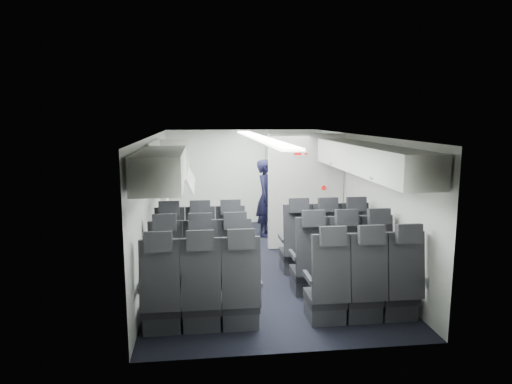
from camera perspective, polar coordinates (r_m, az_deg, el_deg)
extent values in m
cube|color=black|center=(7.82, 0.36, -8.86)|extent=(3.40, 6.00, 0.01)
cube|color=white|center=(7.43, 0.38, 7.12)|extent=(3.40, 6.00, 0.01)
cube|color=silver|center=(10.49, -1.72, 1.92)|extent=(3.40, 0.01, 2.15)
cube|color=silver|center=(4.67, 5.12, -7.75)|extent=(3.40, 0.01, 2.15)
cube|color=silver|center=(7.53, -12.58, -1.32)|extent=(0.01, 6.00, 2.15)
cube|color=silver|center=(7.94, 12.63, -0.76)|extent=(0.01, 6.00, 2.15)
cube|color=white|center=(7.43, 0.38, 6.82)|extent=(0.25, 5.52, 0.03)
cube|color=black|center=(7.26, -10.47, -8.20)|extent=(0.44, 0.46, 0.12)
cube|color=#2D2D33|center=(7.31, -10.43, -9.39)|extent=(0.42, 0.42, 0.22)
cube|color=black|center=(6.93, -10.69, -5.20)|extent=(0.44, 0.20, 0.80)
cube|color=black|center=(6.79, -10.82, -2.03)|extent=(0.30, 0.12, 0.23)
cube|color=#2D2D33|center=(7.17, -12.32, -6.15)|extent=(0.05, 0.40, 0.06)
cube|color=#2D2D33|center=(7.14, -8.78, -6.10)|extent=(0.05, 0.40, 0.06)
cube|color=black|center=(7.25, -6.88, -8.14)|extent=(0.44, 0.46, 0.12)
cube|color=#2D2D33|center=(7.30, -6.86, -9.34)|extent=(0.42, 0.42, 0.22)
cube|color=black|center=(6.91, -6.95, -5.13)|extent=(0.44, 0.20, 0.80)
cube|color=black|center=(6.77, -7.02, -1.96)|extent=(0.30, 0.12, 0.23)
cube|color=#2D2D33|center=(7.14, -8.70, -6.10)|extent=(0.05, 0.40, 0.06)
cube|color=#2D2D33|center=(7.14, -5.15, -6.03)|extent=(0.05, 0.40, 0.06)
cube|color=black|center=(7.26, -3.29, -8.06)|extent=(0.44, 0.46, 0.12)
cube|color=#2D2D33|center=(7.31, -3.28, -9.25)|extent=(0.42, 0.42, 0.22)
cube|color=black|center=(6.92, -3.21, -5.05)|extent=(0.44, 0.20, 0.80)
cube|color=black|center=(6.79, -3.21, -1.88)|extent=(0.30, 0.12, 0.23)
cube|color=#2D2D33|center=(7.14, -5.07, -6.03)|extent=(0.05, 0.40, 0.06)
cube|color=#2D2D33|center=(7.17, -1.53, -5.94)|extent=(0.05, 0.40, 0.06)
cube|color=black|center=(7.39, 4.85, -7.75)|extent=(0.44, 0.46, 0.12)
cube|color=#2D2D33|center=(7.44, 4.83, -8.92)|extent=(0.42, 0.42, 0.22)
cube|color=black|center=(7.07, 5.26, -4.78)|extent=(0.44, 0.20, 0.80)
cube|color=black|center=(6.93, 5.40, -1.67)|extent=(0.30, 0.12, 0.23)
cube|color=#2D2D33|center=(7.25, 3.22, -5.78)|extent=(0.05, 0.40, 0.06)
cube|color=#2D2D33|center=(7.34, 6.62, -5.64)|extent=(0.05, 0.40, 0.06)
cube|color=black|center=(7.50, 8.25, -7.57)|extent=(0.44, 0.46, 0.12)
cube|color=#2D2D33|center=(7.54, 8.22, -8.73)|extent=(0.42, 0.42, 0.22)
cube|color=black|center=(7.17, 8.79, -4.63)|extent=(0.44, 0.20, 0.80)
cube|color=black|center=(7.04, 8.98, -1.57)|extent=(0.30, 0.12, 0.23)
cube|color=#2D2D33|center=(7.34, 6.69, -5.64)|extent=(0.05, 0.40, 0.06)
cube|color=#2D2D33|center=(7.45, 10.00, -5.48)|extent=(0.05, 0.40, 0.06)
cube|color=black|center=(7.62, 11.54, -7.37)|extent=(0.44, 0.46, 0.12)
cube|color=#2D2D33|center=(7.67, 11.50, -8.52)|extent=(0.42, 0.42, 0.22)
cube|color=black|center=(7.31, 12.20, -4.48)|extent=(0.44, 0.20, 0.80)
cube|color=black|center=(7.17, 12.44, -1.47)|extent=(0.30, 0.12, 0.23)
cube|color=#2D2D33|center=(7.46, 10.07, -5.48)|extent=(0.05, 0.40, 0.06)
cube|color=#2D2D33|center=(7.59, 13.26, -5.31)|extent=(0.05, 0.40, 0.06)
cube|color=black|center=(6.41, -10.95, -10.63)|extent=(0.44, 0.46, 0.12)
cube|color=#2D2D33|center=(6.47, -10.90, -11.96)|extent=(0.42, 0.42, 0.22)
cube|color=black|center=(6.06, -11.22, -7.34)|extent=(0.44, 0.20, 0.80)
cube|color=black|center=(5.91, -11.38, -3.76)|extent=(0.30, 0.12, 0.23)
cube|color=#2D2D33|center=(6.31, -13.06, -8.34)|extent=(0.05, 0.40, 0.06)
cube|color=#2D2D33|center=(6.28, -9.03, -8.30)|extent=(0.05, 0.40, 0.06)
cube|color=black|center=(6.39, -6.86, -10.57)|extent=(0.44, 0.46, 0.12)
cube|color=#2D2D33|center=(6.45, -6.83, -11.91)|extent=(0.42, 0.42, 0.22)
cube|color=black|center=(6.04, -6.93, -7.28)|extent=(0.44, 0.20, 0.80)
cube|color=black|center=(5.89, -7.01, -3.69)|extent=(0.30, 0.12, 0.23)
cube|color=#2D2D33|center=(6.28, -8.93, -8.30)|extent=(0.05, 0.40, 0.06)
cube|color=#2D2D33|center=(6.28, -4.88, -8.22)|extent=(0.05, 0.40, 0.06)
cube|color=black|center=(6.41, -2.76, -10.47)|extent=(0.44, 0.46, 0.12)
cube|color=#2D2D33|center=(6.47, -2.75, -11.80)|extent=(0.42, 0.42, 0.22)
cube|color=black|center=(6.06, -2.64, -7.17)|extent=(0.44, 0.20, 0.80)
cube|color=black|center=(5.91, -2.63, -3.59)|extent=(0.30, 0.12, 0.23)
cube|color=#2D2D33|center=(6.28, -4.79, -8.22)|extent=(0.05, 0.40, 0.06)
cube|color=#2D2D33|center=(6.31, -0.75, -8.10)|extent=(0.05, 0.40, 0.06)
cube|color=black|center=(6.56, 6.48, -10.04)|extent=(0.44, 0.46, 0.12)
cube|color=#2D2D33|center=(6.62, 6.45, -11.34)|extent=(0.42, 0.42, 0.22)
cube|color=black|center=(6.22, 7.02, -6.79)|extent=(0.44, 0.20, 0.80)
cube|color=black|center=(6.07, 7.21, -3.30)|extent=(0.30, 0.12, 0.23)
cube|color=#2D2D33|center=(6.40, 4.65, -7.87)|extent=(0.05, 0.40, 0.06)
cube|color=#2D2D33|center=(6.50, 8.49, -7.67)|extent=(0.05, 0.40, 0.06)
cube|color=black|center=(6.68, 10.29, -9.78)|extent=(0.44, 0.46, 0.12)
cube|color=#2D2D33|center=(6.73, 10.25, -11.07)|extent=(0.42, 0.42, 0.22)
cube|color=black|center=(6.34, 11.00, -6.58)|extent=(0.44, 0.20, 0.80)
cube|color=black|center=(6.20, 11.26, -3.15)|extent=(0.30, 0.12, 0.23)
cube|color=#2D2D33|center=(6.50, 8.57, -7.67)|extent=(0.05, 0.40, 0.06)
cube|color=#2D2D33|center=(6.63, 12.27, -7.44)|extent=(0.05, 0.40, 0.06)
cube|color=black|center=(6.82, 13.95, -9.50)|extent=(0.44, 0.46, 0.12)
cube|color=#2D2D33|center=(6.87, 13.90, -10.76)|extent=(0.42, 0.42, 0.22)
cube|color=black|center=(6.49, 14.80, -6.35)|extent=(0.44, 0.20, 0.80)
cube|color=black|center=(6.35, 15.12, -2.99)|extent=(0.30, 0.12, 0.23)
cube|color=#2D2D33|center=(6.63, 12.35, -7.44)|extent=(0.05, 0.40, 0.06)
cube|color=#2D2D33|center=(6.79, 15.89, -7.19)|extent=(0.05, 0.40, 0.06)
cube|color=black|center=(5.58, -11.59, -13.79)|extent=(0.44, 0.46, 0.12)
cube|color=#2D2D33|center=(5.64, -11.53, -15.28)|extent=(0.42, 0.42, 0.22)
cube|color=black|center=(5.21, -11.94, -10.19)|extent=(0.44, 0.20, 0.80)
cube|color=black|center=(5.04, -12.15, -6.09)|extent=(0.30, 0.12, 0.23)
cube|color=#2D2D33|center=(5.47, -14.05, -11.20)|extent=(0.05, 0.40, 0.06)
cube|color=#2D2D33|center=(5.43, -9.35, -11.19)|extent=(0.05, 0.40, 0.06)
cube|color=black|center=(5.56, -6.82, -13.74)|extent=(0.44, 0.46, 0.12)
cube|color=#2D2D33|center=(5.62, -6.79, -15.24)|extent=(0.42, 0.42, 0.22)
cube|color=black|center=(5.19, -6.91, -10.13)|extent=(0.44, 0.20, 0.80)
cube|color=black|center=(5.02, -7.00, -6.02)|extent=(0.30, 0.12, 0.23)
cube|color=#2D2D33|center=(5.43, -9.25, -11.19)|extent=(0.05, 0.40, 0.06)
cube|color=#2D2D33|center=(5.43, -4.51, -11.10)|extent=(0.05, 0.40, 0.06)
cube|color=black|center=(5.57, -2.06, -13.61)|extent=(0.44, 0.46, 0.12)
cube|color=#2D2D33|center=(5.64, -2.05, -15.10)|extent=(0.42, 0.42, 0.22)
cube|color=black|center=(5.21, -1.88, -9.99)|extent=(0.44, 0.20, 0.80)
cube|color=black|center=(5.04, -1.85, -5.89)|extent=(0.30, 0.12, 0.23)
cube|color=#2D2D33|center=(5.43, -4.41, -11.09)|extent=(0.05, 0.40, 0.06)
cube|color=#2D2D33|center=(5.46, 0.29, -10.93)|extent=(0.05, 0.40, 0.06)
cube|color=black|center=(5.75, 8.60, -12.98)|extent=(0.44, 0.46, 0.12)
cube|color=#2D2D33|center=(5.81, 8.56, -14.43)|extent=(0.42, 0.42, 0.22)
cube|color=black|center=(5.39, 9.35, -9.42)|extent=(0.44, 0.20, 0.80)
cube|color=black|center=(5.23, 9.62, -5.44)|extent=(0.30, 0.12, 0.23)
cube|color=#2D2D33|center=(5.57, 6.54, -10.60)|extent=(0.05, 0.40, 0.06)
cube|color=#2D2D33|center=(5.68, 10.93, -10.29)|extent=(0.05, 0.40, 0.06)
cube|color=black|center=(5.88, 12.94, -12.59)|extent=(0.44, 0.46, 0.12)
cube|color=#2D2D33|center=(5.94, 12.88, -14.02)|extent=(0.42, 0.42, 0.22)
cube|color=black|center=(5.53, 13.89, -9.09)|extent=(0.44, 0.20, 0.80)
cube|color=black|center=(5.37, 14.25, -5.20)|extent=(0.30, 0.12, 0.23)
cube|color=#2D2D33|center=(5.68, 11.03, -10.28)|extent=(0.05, 0.40, 0.06)
cube|color=#2D2D33|center=(5.83, 15.20, -9.93)|extent=(0.05, 0.40, 0.06)
cube|color=black|center=(6.04, 17.05, -12.16)|extent=(0.44, 0.46, 0.12)
cube|color=#2D2D33|center=(6.10, 16.97, -13.56)|extent=(0.42, 0.42, 0.22)
cube|color=black|center=(5.70, 18.17, -8.72)|extent=(0.44, 0.20, 0.80)
cube|color=black|center=(5.55, 18.60, -4.94)|extent=(0.30, 0.12, 0.23)
cube|color=#2D2D33|center=(5.84, 15.30, -9.93)|extent=(0.05, 0.40, 0.06)
cube|color=#2D2D33|center=(6.01, 19.24, -9.55)|extent=(0.05, 0.40, 0.06)
cube|color=silver|center=(5.41, -11.73, 2.97)|extent=(0.52, 1.80, 0.40)
cylinder|color=slate|center=(5.42, -9.03, 1.35)|extent=(0.04, 0.10, 0.04)
cube|color=#9E9E93|center=(7.17, -10.55, 2.95)|extent=(0.52, 1.70, 0.04)
cube|color=silver|center=(7.17, -12.68, 4.49)|extent=(0.06, 1.70, 0.44)
cube|color=silver|center=(6.32, -11.06, 3.90)|extent=(0.52, 0.04, 0.40)
cube|color=silver|center=(7.97, -10.23, 5.05)|extent=(0.52, 0.04, 0.40)
cube|color=silver|center=(7.17, -8.53, 2.12)|extent=(0.21, 1.61, 0.38)
cube|color=silver|center=(5.88, 16.63, 3.28)|extent=(0.52, 1.80, 0.40)
cylinder|color=slate|center=(5.81, 14.30, 1.71)|extent=(0.04, 0.10, 0.04)
cube|color=silver|center=(7.51, 11.31, 4.75)|extent=(0.52, 1.70, 0.40)
cylinder|color=slate|center=(7.45, 9.44, 3.53)|extent=(0.04, 0.10, 0.04)
cube|color=silver|center=(8.50, 6.24, 0.07)|extent=(1.40, 0.12, 2.13)
cube|color=white|center=(8.31, 5.57, 4.77)|extent=(0.24, 0.01, 0.10)
cube|color=red|center=(8.29, 5.25, 4.77)|extent=(0.13, 0.01, 0.04)
cube|color=red|center=(8.32, 6.26, 4.77)|extent=(0.05, 0.01, 0.03)
cylinder|color=white|center=(8.50, 8.46, 0.54)|extent=(0.11, 0.01, 0.11)
cylinder|color=red|center=(8.49, 8.48, 0.53)|extent=(0.09, 0.01, 0.09)
cube|color=#939399|center=(10.37, 3.66, 1.11)|extent=(0.85, 0.50, 1.90)
cube|color=#3F3F42|center=(10.19, 3.90, -1.61)|extent=(0.80, 0.01, 0.02)
cube|color=#3F3F42|center=(10.11, 3.93, 1.18)|extent=(0.80, 0.01, 0.02)
cube|color=#3F3F42|center=(10.05, 3.96, 4.00)|extent=(0.80, 0.01, 0.02)
cube|color=silver|center=(9.06, -11.25, -0.27)|extent=(0.10, 0.92, 1.86)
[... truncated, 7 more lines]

